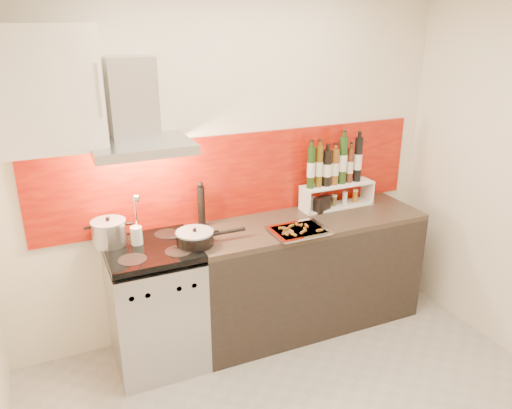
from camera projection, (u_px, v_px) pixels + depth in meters
name	position (u px, v px, depth m)	size (l,w,h in m)	color
back_wall	(232.00, 166.00, 3.70)	(3.40, 0.02, 2.60)	silver
backsplash	(239.00, 176.00, 3.74)	(3.00, 0.02, 0.64)	#810707
range_stove	(156.00, 307.00, 3.48)	(0.60, 0.60, 0.91)	#B7B7BA
counter	(306.00, 272.00, 3.93)	(1.80, 0.60, 0.90)	black
range_hood	(136.00, 118.00, 3.14)	(0.62, 0.50, 0.61)	#B7B7BA
upper_cabinet	(37.00, 89.00, 2.85)	(0.70, 0.35, 0.72)	white
stock_pot	(109.00, 232.00, 3.31)	(0.23, 0.23, 0.20)	#B7B7BA
saute_pan	(196.00, 237.00, 3.33)	(0.49, 0.25, 0.12)	black
utensil_jar	(136.00, 230.00, 3.30)	(0.08, 0.12, 0.38)	silver
pepper_mill	(201.00, 205.00, 3.59)	(0.05, 0.05, 0.34)	black
step_shelf	(336.00, 176.00, 3.92)	(0.61, 0.17, 0.57)	white
caddy_box	(322.00, 204.00, 3.90)	(0.15, 0.06, 0.13)	black
baking_tray	(299.00, 230.00, 3.54)	(0.40, 0.31, 0.03)	silver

